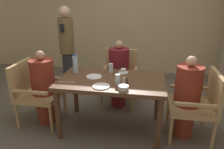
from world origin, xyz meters
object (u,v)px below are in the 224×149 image
(diner_in_far_chair, at_px, (119,73))
(standing_host, at_px, (67,47))
(water_bottle, at_px, (75,64))
(chair_right_side, at_px, (198,102))
(glass_tall_near, at_px, (118,79))
(plate_main_left, at_px, (94,77))
(teacup_with_saucer, at_px, (123,71))
(bowl_small, at_px, (124,88))
(diner_in_left_chair, at_px, (44,87))
(chair_far_side, at_px, (120,74))
(glass_tall_mid, at_px, (111,68))
(chair_left_side, at_px, (35,90))
(diner_in_right_chair, at_px, (187,97))
(plate_main_right, at_px, (101,86))

(diner_in_far_chair, distance_m, standing_host, 1.15)
(water_bottle, bearing_deg, standing_host, 116.74)
(chair_right_side, relative_size, glass_tall_near, 6.83)
(plate_main_left, height_order, teacup_with_saucer, teacup_with_saucer)
(plate_main_left, bearing_deg, bowl_small, -37.71)
(water_bottle, bearing_deg, chair_right_side, -5.94)
(bowl_small, bearing_deg, teacup_with_saucer, 97.22)
(water_bottle, relative_size, glass_tall_near, 2.01)
(diner_in_left_chair, xyz_separation_m, water_bottle, (0.42, 0.17, 0.30))
(chair_far_side, distance_m, water_bottle, 0.91)
(chair_right_side, relative_size, glass_tall_mid, 6.83)
(chair_left_side, height_order, diner_in_right_chair, diner_in_right_chair)
(diner_in_far_chair, distance_m, teacup_with_saucer, 0.46)
(chair_right_side, distance_m, glass_tall_mid, 1.21)
(chair_far_side, relative_size, diner_in_far_chair, 0.81)
(plate_main_left, relative_size, water_bottle, 0.80)
(standing_host, xyz_separation_m, plate_main_left, (0.78, -1.10, -0.11))
(chair_far_side, bearing_deg, plate_main_left, -106.97)
(diner_in_far_chair, height_order, plate_main_left, diner_in_far_chair)
(chair_right_side, bearing_deg, chair_far_side, 143.23)
(plate_main_left, bearing_deg, glass_tall_mid, 49.35)
(diner_in_far_chair, relative_size, bowl_small, 9.21)
(diner_in_left_chair, distance_m, plate_main_right, 0.93)
(diner_in_left_chair, relative_size, chair_far_side, 1.20)
(plate_main_left, bearing_deg, plate_main_right, -61.51)
(teacup_with_saucer, xyz_separation_m, glass_tall_near, (-0.02, -0.43, 0.04))
(diner_in_right_chair, bearing_deg, plate_main_right, -165.96)
(glass_tall_mid, bearing_deg, water_bottle, -170.32)
(plate_main_left, bearing_deg, diner_in_far_chair, 69.57)
(diner_in_right_chair, bearing_deg, chair_right_side, -0.00)
(glass_tall_mid, bearing_deg, chair_right_side, -12.40)
(chair_left_side, relative_size, plate_main_right, 4.26)
(bowl_small, bearing_deg, glass_tall_mid, 114.01)
(diner_in_far_chair, height_order, bowl_small, diner_in_far_chair)
(diner_in_right_chair, xyz_separation_m, glass_tall_mid, (-1.01, 0.25, 0.23))
(diner_in_right_chair, bearing_deg, plate_main_left, 178.28)
(chair_left_side, distance_m, chair_right_side, 2.19)
(diner_in_left_chair, bearing_deg, bowl_small, -14.53)
(bowl_small, bearing_deg, glass_tall_near, 122.28)
(glass_tall_near, bearing_deg, diner_in_left_chair, 171.58)
(bowl_small, bearing_deg, diner_in_right_chair, 21.29)
(diner_in_right_chair, distance_m, standing_host, 2.29)
(standing_host, bearing_deg, chair_right_side, -28.17)
(chair_far_side, bearing_deg, diner_in_right_chair, -40.63)
(chair_right_side, bearing_deg, diner_in_far_chair, 148.28)
(water_bottle, bearing_deg, diner_in_left_chair, -157.84)
(chair_left_side, xyz_separation_m, standing_host, (0.07, 1.13, 0.35))
(chair_far_side, height_order, plate_main_right, chair_far_side)
(bowl_small, bearing_deg, diner_in_left_chair, 165.47)
(plate_main_right, xyz_separation_m, bowl_small, (0.27, -0.04, 0.02))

